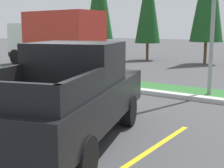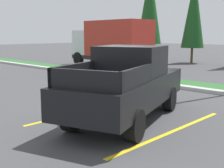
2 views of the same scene
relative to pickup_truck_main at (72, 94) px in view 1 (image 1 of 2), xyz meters
name	(u,v)px [view 1 (image 1 of 2)]	position (x,y,z in m)	size (l,w,h in m)	color
ground_plane	(57,130)	(-0.86, 0.38, -1.04)	(120.00, 120.00, 0.00)	#424244
parking_line_near	(23,130)	(-1.53, -0.05, -1.04)	(0.12, 4.80, 0.01)	yellow
parking_line_far	(135,160)	(1.57, -0.05, -1.04)	(0.12, 4.80, 0.01)	yellow
curb_strip	(154,93)	(-0.86, 5.38, -0.97)	(56.00, 0.40, 0.15)	#B2B2AD
grass_median	(167,89)	(-0.86, 6.48, -1.01)	(56.00, 1.80, 0.06)	#2D662D
pickup_truck_main	(72,94)	(0.00, 0.00, 0.00)	(3.47, 5.55, 2.10)	black
cargo_truck_distant	(56,37)	(-10.12, 9.81, 0.81)	(6.91, 2.79, 3.40)	black
cypress_tree_left_inner	(148,2)	(-7.12, 16.36, 3.20)	(1.87, 1.87, 7.20)	brown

